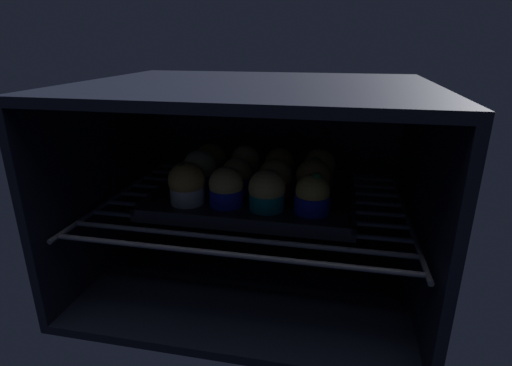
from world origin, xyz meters
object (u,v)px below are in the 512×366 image
at_px(muffin_row0_col1, 226,188).
at_px(muffin_row2_col1, 245,164).
at_px(muffin_row0_col2, 267,192).
at_px(muffin_row1_col1, 236,177).
at_px(muffin_row2_col3, 319,168).
at_px(muffin_row0_col3, 313,195).
at_px(muffin_row0_col0, 187,184).
at_px(muffin_row2_col0, 211,161).
at_px(baking_tray, 256,195).
at_px(muffin_row1_col0, 200,170).
at_px(muffin_row1_col3, 313,179).
at_px(muffin_row2_col2, 279,166).
at_px(muffin_row1_col2, 275,179).

distance_m(muffin_row0_col1, muffin_row2_col1, 0.14).
height_order(muffin_row0_col2, muffin_row1_col1, muffin_row0_col2).
distance_m(muffin_row1_col1, muffin_row2_col3, 0.17).
height_order(muffin_row0_col3, muffin_row2_col1, same).
bearing_deg(muffin_row0_col0, muffin_row2_col0, 91.42).
height_order(baking_tray, muffin_row1_col1, muffin_row1_col1).
bearing_deg(muffin_row1_col1, muffin_row2_col3, 26.78).
xyz_separation_m(muffin_row1_col0, muffin_row1_col3, (0.22, 0.00, -0.00)).
xyz_separation_m(muffin_row2_col1, muffin_row2_col2, (0.07, 0.00, -0.00)).
distance_m(muffin_row1_col2, muffin_row2_col2, 0.08).
bearing_deg(muffin_row2_col0, muffin_row2_col2, 1.67).
xyz_separation_m(muffin_row1_col0, muffin_row2_col1, (0.07, 0.07, -0.00)).
xyz_separation_m(muffin_row1_col1, muffin_row2_col0, (-0.07, 0.07, 0.00)).
bearing_deg(muffin_row2_col3, muffin_row1_col1, -153.22).
relative_size(muffin_row0_col3, muffin_row2_col0, 0.99).
xyz_separation_m(muffin_row1_col0, muffin_row2_col2, (0.14, 0.07, -0.01)).
bearing_deg(muffin_row0_col1, muffin_row0_col3, -0.48).
xyz_separation_m(muffin_row2_col0, muffin_row2_col3, (0.22, 0.00, -0.00)).
height_order(muffin_row0_col1, muffin_row1_col1, muffin_row0_col1).
relative_size(muffin_row0_col3, muffin_row2_col3, 0.99).
bearing_deg(muffin_row0_col1, muffin_row2_col1, 89.87).
relative_size(muffin_row0_col0, muffin_row2_col2, 1.10).
bearing_deg(muffin_row1_col2, muffin_row2_col0, 153.74).
bearing_deg(muffin_row0_col2, muffin_row1_col2, 88.71).
bearing_deg(muffin_row1_col3, muffin_row2_col3, 84.34).
bearing_deg(baking_tray, muffin_row0_col1, -118.17).
bearing_deg(baking_tray, muffin_row2_col1, 117.09).
height_order(baking_tray, muffin_row0_col2, muffin_row0_col2).
relative_size(muffin_row0_col0, muffin_row2_col1, 1.06).
bearing_deg(muffin_row1_col0, baking_tray, -0.36).
distance_m(baking_tray, muffin_row1_col3, 0.11).
distance_m(muffin_row0_col3, muffin_row1_col2, 0.10).
distance_m(muffin_row0_col3, muffin_row2_col3, 0.15).
height_order(muffin_row0_col3, muffin_row2_col2, muffin_row0_col3).
distance_m(muffin_row0_col0, muffin_row0_col1, 0.07).
xyz_separation_m(muffin_row0_col1, muffin_row2_col2, (0.07, 0.15, -0.00)).
xyz_separation_m(baking_tray, muffin_row0_col3, (0.11, -0.07, 0.04)).
height_order(muffin_row1_col0, muffin_row1_col2, muffin_row1_col0).
bearing_deg(muffin_row1_col1, muffin_row2_col1, 90.16).
relative_size(muffin_row1_col0, muffin_row1_col2, 1.13).
bearing_deg(muffin_row1_col3, baking_tray, -178.28).
relative_size(muffin_row0_col3, muffin_row1_col2, 1.06).
relative_size(muffin_row0_col2, muffin_row1_col2, 1.04).
relative_size(muffin_row0_col0, muffin_row0_col1, 1.08).
bearing_deg(muffin_row0_col2, baking_tray, 114.64).
height_order(muffin_row0_col0, muffin_row2_col0, muffin_row0_col0).
relative_size(muffin_row1_col2, muffin_row2_col2, 0.99).
bearing_deg(muffin_row0_col3, muffin_row1_col0, 161.81).
xyz_separation_m(baking_tray, muffin_row0_col2, (0.03, -0.07, 0.04)).
xyz_separation_m(muffin_row1_col1, muffin_row2_col1, (-0.00, 0.07, 0.00)).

